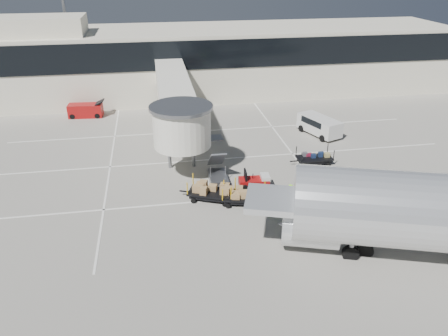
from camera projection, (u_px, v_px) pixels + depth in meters
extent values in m
plane|color=#AAA698|center=(249.00, 212.00, 30.32)|extent=(140.00, 140.00, 0.00)
cube|color=silver|center=(243.00, 198.00, 32.09)|extent=(40.00, 0.15, 0.02)
cube|color=silver|center=(227.00, 158.00, 38.29)|extent=(40.00, 0.15, 0.02)
cube|color=silver|center=(215.00, 130.00, 44.49)|extent=(40.00, 0.15, 0.02)
cube|color=silver|center=(289.00, 149.00, 40.07)|extent=(0.15, 30.00, 0.02)
cube|color=silver|center=(111.00, 162.00, 37.68)|extent=(0.15, 30.00, 0.02)
cube|color=beige|center=(198.00, 61.00, 55.13)|extent=(64.00, 12.00, 8.00)
cube|color=black|center=(204.00, 55.00, 48.89)|extent=(64.00, 0.12, 3.20)
cube|color=beige|center=(38.00, 26.00, 48.47)|extent=(10.00, 6.00, 2.00)
cylinder|color=gray|center=(67.00, 31.00, 54.74)|extent=(0.36, 0.36, 15.00)
cube|color=silver|center=(174.00, 94.00, 41.12)|extent=(3.00, 18.00, 2.80)
cylinder|color=silver|center=(182.00, 127.00, 33.15)|extent=(4.40, 4.40, 3.00)
cylinder|color=gray|center=(181.00, 107.00, 32.44)|extent=(4.80, 4.80, 0.25)
cylinder|color=gray|center=(169.00, 152.00, 36.02)|extent=(0.28, 0.28, 2.90)
cylinder|color=gray|center=(193.00, 150.00, 36.32)|extent=(0.28, 0.28, 2.90)
cylinder|color=gray|center=(165.00, 123.00, 42.22)|extent=(0.28, 0.28, 2.90)
cylinder|color=gray|center=(186.00, 122.00, 42.52)|extent=(0.28, 0.28, 2.90)
cylinder|color=gray|center=(162.00, 101.00, 48.42)|extent=(0.28, 0.28, 2.90)
cylinder|color=gray|center=(180.00, 100.00, 48.72)|extent=(0.28, 0.28, 2.90)
cube|color=gray|center=(218.00, 178.00, 34.43)|extent=(1.40, 2.60, 0.50)
cube|color=gray|center=(217.00, 159.00, 34.37)|extent=(1.20, 2.60, 2.06)
cube|color=gray|center=(214.00, 138.00, 35.06)|extent=(1.40, 1.20, 0.12)
cube|color=maroon|center=(254.00, 182.00, 33.23)|extent=(2.34, 1.24, 0.57)
cube|color=silver|center=(265.00, 177.00, 33.14)|extent=(0.73, 1.08, 0.33)
cube|color=black|center=(245.00, 176.00, 32.93)|extent=(0.18, 0.95, 0.85)
cylinder|color=black|center=(245.00, 189.00, 32.71)|extent=(0.62, 0.28, 0.61)
cylinder|color=black|center=(243.00, 181.00, 33.81)|extent=(0.62, 0.28, 0.61)
cylinder|color=black|center=(265.00, 188.00, 32.85)|extent=(0.62, 0.28, 0.61)
cylinder|color=black|center=(262.00, 180.00, 33.95)|extent=(0.62, 0.28, 0.61)
cube|color=black|center=(314.00, 158.00, 37.11)|extent=(2.98, 1.52, 0.12)
cube|color=black|center=(314.00, 160.00, 37.19)|extent=(2.68, 1.29, 0.25)
cube|color=black|center=(294.00, 161.00, 36.88)|extent=(0.69, 0.09, 0.08)
cylinder|color=black|center=(305.00, 166.00, 36.52)|extent=(0.34, 0.14, 0.33)
cylinder|color=black|center=(300.00, 160.00, 37.70)|extent=(0.34, 0.14, 0.33)
cylinder|color=black|center=(328.00, 164.00, 36.86)|extent=(0.34, 0.14, 0.33)
cylinder|color=black|center=(322.00, 158.00, 38.03)|extent=(0.34, 0.14, 0.33)
cylinder|color=black|center=(302.00, 158.00, 36.10)|extent=(0.07, 0.07, 0.89)
cylinder|color=black|center=(296.00, 151.00, 37.28)|extent=(0.07, 0.07, 0.89)
cylinder|color=black|center=(334.00, 155.00, 36.56)|extent=(0.07, 0.07, 0.89)
cylinder|color=black|center=(328.00, 149.00, 37.74)|extent=(0.07, 0.07, 0.89)
cube|color=maroon|center=(327.00, 156.00, 37.01)|extent=(0.41, 0.32, 0.29)
cube|color=#9F9257|center=(324.00, 154.00, 37.27)|extent=(0.42, 0.31, 0.35)
cube|color=maroon|center=(307.00, 159.00, 36.46)|extent=(0.51, 0.26, 0.25)
cube|color=#152242|center=(307.00, 157.00, 36.81)|extent=(0.49, 0.27, 0.32)
cube|color=#152242|center=(320.00, 157.00, 36.82)|extent=(0.48, 0.39, 0.29)
cube|color=#152242|center=(309.00, 154.00, 37.26)|extent=(0.38, 0.39, 0.33)
cube|color=#152242|center=(320.00, 156.00, 36.89)|extent=(0.36, 0.36, 0.42)
cube|color=black|center=(244.00, 197.00, 31.12)|extent=(3.37, 2.21, 0.12)
cube|color=black|center=(244.00, 199.00, 31.20)|extent=(3.01, 1.92, 0.26)
cube|color=black|center=(217.00, 198.00, 31.29)|extent=(0.72, 0.24, 0.08)
cylinder|color=black|center=(228.00, 206.00, 30.73)|extent=(0.37, 0.22, 0.35)
cylinder|color=black|center=(229.00, 196.00, 31.97)|extent=(0.37, 0.22, 0.35)
cylinder|color=black|center=(259.00, 207.00, 30.60)|extent=(0.37, 0.22, 0.35)
cylinder|color=black|center=(259.00, 197.00, 31.85)|extent=(0.37, 0.22, 0.35)
cylinder|color=#E0A50B|center=(223.00, 195.00, 30.37)|extent=(0.07, 0.07, 0.93)
cylinder|color=#E0A50B|center=(224.00, 186.00, 31.62)|extent=(0.07, 0.07, 0.93)
cylinder|color=#E0A50B|center=(265.00, 197.00, 30.20)|extent=(0.07, 0.07, 0.93)
cylinder|color=#E0A50B|center=(265.00, 187.00, 31.45)|extent=(0.07, 0.07, 0.93)
cube|color=#A37D4F|center=(246.00, 196.00, 30.52)|extent=(0.68, 0.65, 0.53)
cube|color=#A37D4F|center=(242.00, 194.00, 30.78)|extent=(0.68, 0.53, 0.57)
cube|color=#A37D4F|center=(244.00, 191.00, 31.23)|extent=(0.50, 0.48, 0.55)
cube|color=#A37D4F|center=(235.00, 192.00, 31.22)|extent=(0.50, 0.49, 0.39)
cube|color=#A37D4F|center=(234.00, 190.00, 31.36)|extent=(0.53, 0.63, 0.45)
cube|color=#A37D4F|center=(236.00, 195.00, 30.75)|extent=(0.60, 0.56, 0.44)
cube|color=#A37D4F|center=(245.00, 191.00, 31.18)|extent=(0.70, 0.57, 0.52)
cube|color=#A37D4F|center=(246.00, 193.00, 30.99)|extent=(0.69, 0.52, 0.47)
cube|color=#A37D4F|center=(245.00, 191.00, 31.21)|extent=(0.74, 0.59, 0.49)
cube|color=black|center=(212.00, 192.00, 31.61)|extent=(3.70, 2.78, 0.13)
cube|color=black|center=(212.00, 195.00, 31.69)|extent=(3.30, 2.43, 0.28)
cube|color=black|center=(185.00, 191.00, 32.07)|extent=(0.75, 0.37, 0.09)
cylinder|color=black|center=(193.00, 201.00, 31.36)|extent=(0.41, 0.28, 0.38)
cylinder|color=black|center=(199.00, 191.00, 32.67)|extent=(0.41, 0.28, 0.38)
cylinder|color=black|center=(225.00, 204.00, 30.91)|extent=(0.41, 0.28, 0.38)
cylinder|color=black|center=(229.00, 194.00, 32.22)|extent=(0.41, 0.28, 0.38)
cylinder|color=#E0A50B|center=(187.00, 189.00, 31.04)|extent=(0.08, 0.08, 1.00)
cylinder|color=#E0A50B|center=(193.00, 179.00, 32.35)|extent=(0.08, 0.08, 1.00)
cylinder|color=#E0A50B|center=(231.00, 194.00, 30.42)|extent=(0.08, 0.08, 1.00)
cylinder|color=#E0A50B|center=(235.00, 184.00, 31.74)|extent=(0.08, 0.08, 1.00)
cube|color=#A37D4F|center=(209.00, 185.00, 31.95)|extent=(0.62, 0.66, 0.53)
cube|color=#A37D4F|center=(219.00, 187.00, 31.74)|extent=(0.71, 0.74, 0.43)
cube|color=#A37D4F|center=(203.00, 189.00, 31.48)|extent=(0.78, 0.70, 0.46)
cube|color=#A37D4F|center=(218.00, 190.00, 31.40)|extent=(0.71, 0.61, 0.39)
cube|color=#A37D4F|center=(206.00, 188.00, 31.44)|extent=(0.79, 0.66, 0.58)
cube|color=#A37D4F|center=(202.00, 189.00, 31.39)|extent=(0.83, 0.73, 0.48)
cube|color=#A37D4F|center=(224.00, 187.00, 31.68)|extent=(0.77, 0.75, 0.45)
imported|color=#8DFF1A|center=(291.00, 197.00, 30.35)|extent=(0.82, 0.73, 1.90)
cube|color=silver|center=(319.00, 125.00, 42.95)|extent=(3.45, 5.03, 1.50)
cube|color=silver|center=(305.00, 122.00, 44.68)|extent=(1.87, 1.15, 0.87)
cube|color=black|center=(318.00, 121.00, 42.93)|extent=(2.84, 3.41, 0.60)
cylinder|color=black|center=(322.00, 138.00, 41.63)|extent=(0.46, 0.70, 0.66)
cylinder|color=black|center=(337.00, 135.00, 42.48)|extent=(0.46, 0.70, 0.66)
cylinder|color=black|center=(301.00, 128.00, 44.02)|extent=(0.46, 0.70, 0.66)
cylinder|color=black|center=(315.00, 125.00, 44.87)|extent=(0.46, 0.70, 0.66)
cube|color=maroon|center=(86.00, 110.00, 47.89)|extent=(3.72, 1.81, 1.43)
cube|color=black|center=(100.00, 102.00, 47.62)|extent=(1.02, 1.40, 0.51)
cylinder|color=black|center=(72.00, 117.00, 47.38)|extent=(0.59, 0.28, 0.57)
cylinder|color=black|center=(75.00, 113.00, 48.57)|extent=(0.59, 0.28, 0.57)
cylinder|color=black|center=(97.00, 116.00, 47.59)|extent=(0.59, 0.28, 0.57)
cylinder|color=black|center=(99.00, 112.00, 48.78)|extent=(0.59, 0.28, 0.57)
cube|color=silver|center=(342.00, 205.00, 24.78)|extent=(11.42, 6.33, 0.39)
cylinder|color=silver|center=(311.00, 226.00, 25.70)|extent=(3.92, 3.43, 2.53)
cube|color=silver|center=(312.00, 212.00, 25.27)|extent=(0.92, 0.53, 1.21)
cylinder|color=gray|center=(366.00, 246.00, 25.75)|extent=(0.33, 0.33, 1.21)
cylinder|color=black|center=(365.00, 250.00, 25.87)|extent=(1.05, 0.64, 0.99)
cylinder|color=gray|center=(352.00, 246.00, 25.36)|extent=(0.31, 0.31, 1.76)
cylinder|color=black|center=(351.00, 253.00, 25.60)|extent=(1.05, 0.64, 0.99)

